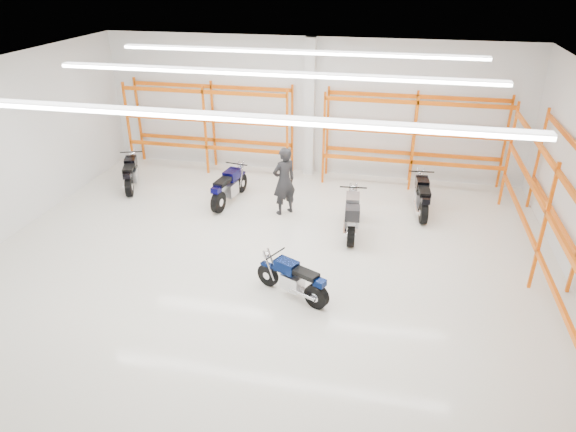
% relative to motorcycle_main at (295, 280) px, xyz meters
% --- Properties ---
extents(ground, '(14.00, 14.00, 0.00)m').
position_rel_motorcycle_main_xyz_m(ground, '(-0.99, 1.48, -0.43)').
color(ground, silver).
rests_on(ground, ground).
extents(room_shell, '(14.02, 12.02, 4.51)m').
position_rel_motorcycle_main_xyz_m(room_shell, '(-0.99, 1.51, 2.85)').
color(room_shell, silver).
rests_on(room_shell, ground).
extents(motorcycle_main, '(1.75, 0.97, 0.93)m').
position_rel_motorcycle_main_xyz_m(motorcycle_main, '(0.00, 0.00, 0.00)').
color(motorcycle_main, black).
rests_on(motorcycle_main, ground).
extents(motorcycle_back_a, '(0.96, 2.02, 1.04)m').
position_rel_motorcycle_main_xyz_m(motorcycle_back_a, '(-6.33, 4.81, 0.05)').
color(motorcycle_back_a, black).
rests_on(motorcycle_back_a, ground).
extents(motorcycle_back_b, '(0.77, 2.17, 1.07)m').
position_rel_motorcycle_main_xyz_m(motorcycle_back_b, '(-2.92, 4.36, 0.07)').
color(motorcycle_back_b, black).
rests_on(motorcycle_back_b, ground).
extents(motorcycle_back_c, '(0.74, 2.32, 1.19)m').
position_rel_motorcycle_main_xyz_m(motorcycle_back_c, '(0.91, 3.12, 0.14)').
color(motorcycle_back_c, black).
rests_on(motorcycle_back_c, ground).
extents(motorcycle_back_d, '(0.72, 2.16, 1.06)m').
position_rel_motorcycle_main_xyz_m(motorcycle_back_d, '(2.75, 4.90, 0.06)').
color(motorcycle_back_d, black).
rests_on(motorcycle_back_d, ground).
extents(standing_man, '(0.86, 0.85, 2.00)m').
position_rel_motorcycle_main_xyz_m(standing_man, '(-1.13, 4.05, 0.56)').
color(standing_man, black).
rests_on(standing_man, ground).
extents(structural_column, '(0.32, 0.32, 4.50)m').
position_rel_motorcycle_main_xyz_m(structural_column, '(-0.99, 7.30, 1.82)').
color(structural_column, white).
rests_on(structural_column, ground).
extents(pallet_racking_back_left, '(5.67, 0.87, 3.00)m').
position_rel_motorcycle_main_xyz_m(pallet_racking_back_left, '(-4.39, 6.96, 1.35)').
color(pallet_racking_back_left, orange).
rests_on(pallet_racking_back_left, ground).
extents(pallet_racking_back_right, '(5.67, 0.87, 3.00)m').
position_rel_motorcycle_main_xyz_m(pallet_racking_back_right, '(2.41, 6.96, 1.35)').
color(pallet_racking_back_right, orange).
rests_on(pallet_racking_back_right, ground).
extents(pallet_racking_side, '(0.87, 9.07, 3.00)m').
position_rel_motorcycle_main_xyz_m(pallet_racking_side, '(5.49, 1.48, 1.38)').
color(pallet_racking_side, orange).
rests_on(pallet_racking_side, ground).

